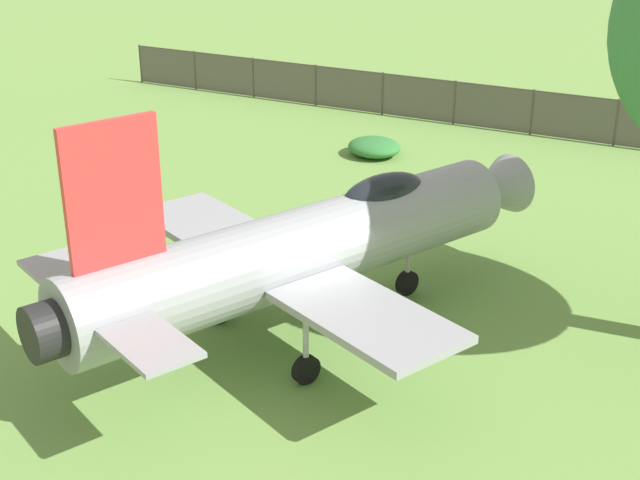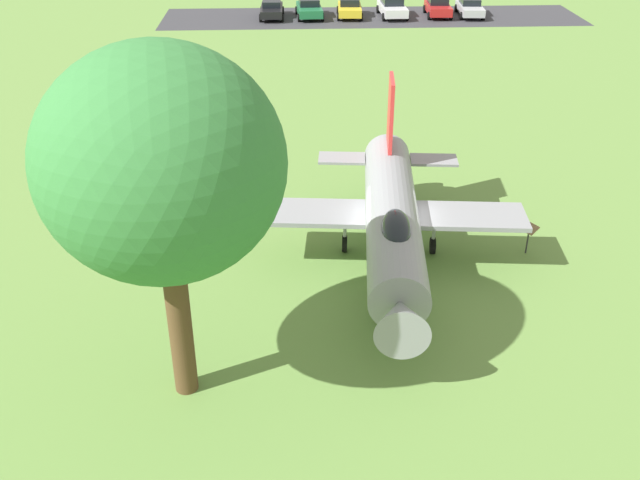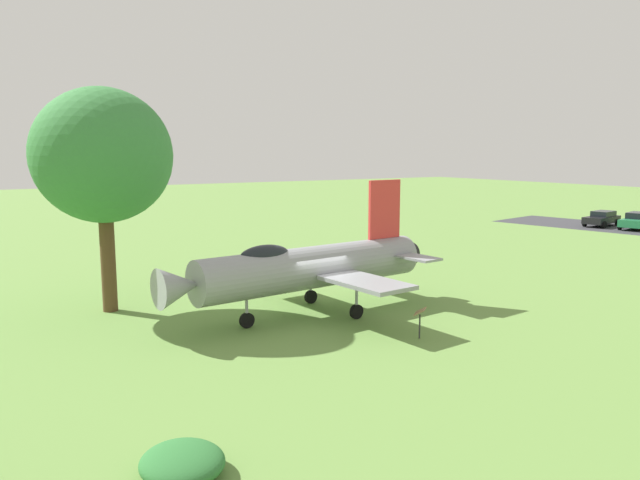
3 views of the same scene
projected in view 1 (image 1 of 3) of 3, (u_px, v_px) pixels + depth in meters
name	position (u px, v px, depth m)	size (l,w,h in m)	color
ground_plane	(301.00, 335.00, 19.20)	(200.00, 200.00, 0.00)	#668E42
display_jet	(314.00, 244.00, 18.59)	(9.33, 12.57, 5.52)	gray
perimeter_fence	(493.00, 106.00, 33.40)	(29.16, 16.49, 1.72)	#4C4238
shrub_near_fence	(374.00, 147.00, 30.68)	(1.93, 1.78, 0.61)	#2D7033
info_plaque	(140.00, 242.00, 21.73)	(0.69, 0.71, 1.14)	#333333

